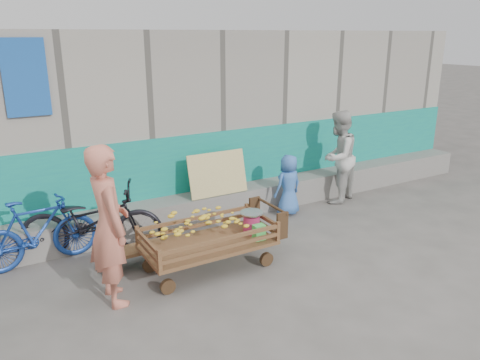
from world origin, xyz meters
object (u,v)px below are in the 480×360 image
woman (338,157)px  bicycle_dark (92,221)px  bench (139,252)px  vendor_man (109,226)px  bicycle_blue (38,232)px  banana_cart (206,232)px  child (288,185)px

woman → bicycle_dark: 4.38m
bench → bicycle_dark: 0.83m
vendor_man → woman: size_ratio=1.10×
vendor_man → bicycle_blue: (-0.60, 1.36, -0.46)m
bench → bicycle_dark: bicycle_dark is taller
banana_cart → vendor_man: (-1.24, -0.11, 0.39)m
banana_cart → woman: 3.43m
woman → banana_cart: bearing=-4.4°
woman → child: woman is taller
vendor_man → child: vendor_man is taller
banana_cart → bicycle_dark: bearing=134.4°
bench → child: child is taller
bicycle_dark → bench: bearing=-123.6°
banana_cart → vendor_man: 1.30m
banana_cart → vendor_man: size_ratio=0.99×
bench → woman: 4.04m
child → bench: bearing=5.8°
vendor_man → bicycle_dark: vendor_man is taller
woman → bicycle_blue: 5.07m
bench → vendor_man: (-0.51, -0.64, 0.72)m
bicycle_blue → vendor_man: bearing=-159.9°
vendor_man → bench: bearing=-39.8°
banana_cart → woman: (3.21, 1.16, 0.31)m
woman → bicycle_blue: bearing=-25.3°
banana_cart → bicycle_blue: (-1.84, 1.25, -0.06)m
vendor_man → child: 3.53m
bench → child: (2.79, 0.54, 0.32)m
banana_cart → bicycle_dark: 1.65m
bicycle_blue → bench: bearing=-126.8°
banana_cart → bicycle_blue: size_ratio=1.18×
child → bicycle_blue: 3.91m
banana_cart → bench: 0.96m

